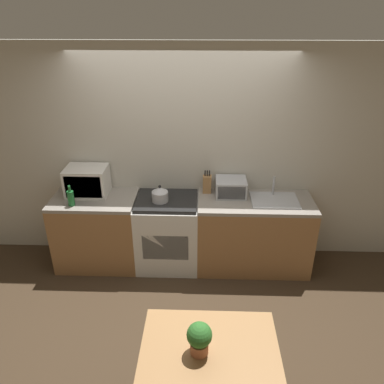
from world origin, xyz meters
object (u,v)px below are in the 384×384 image
Objects in this scene: kettle at (160,194)px; bottle at (71,198)px; microwave at (87,181)px; dining_table at (209,355)px; stove_range at (168,232)px; toaster_oven at (231,187)px.

kettle is 1.00m from bottle.
dining_table is at bearing -55.32° from microwave.
kettle is (-0.07, -0.04, 0.54)m from stove_range.
microwave is 0.49× the size of dining_table.
dining_table is (0.49, -1.96, 0.22)m from stove_range.
bottle is at bearing -170.13° from toaster_oven.
kettle is at bearing 106.22° from dining_table.
stove_range is 0.93× the size of dining_table.
toaster_oven is at bearing 9.87° from bottle.
microwave is at bearing 169.89° from kettle.
kettle is at bearing -147.63° from stove_range.
toaster_oven is at bearing 82.92° from dining_table.
kettle is 0.84m from toaster_oven.
stove_range is at bearing -169.71° from toaster_oven.
stove_range is at bearing 32.37° from kettle.
stove_range is at bearing -6.80° from microwave.
kettle reaches higher than stove_range.
microwave reaches higher than bottle.
microwave is (-0.95, 0.11, 0.62)m from stove_range.
bottle is at bearing -172.25° from kettle.
dining_table is (1.54, -1.78, -0.32)m from bottle.
kettle is 0.89m from microwave.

